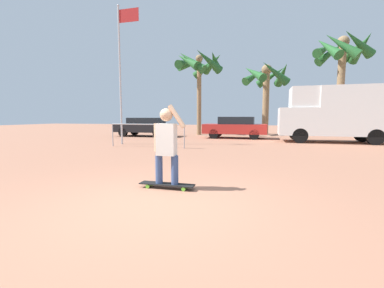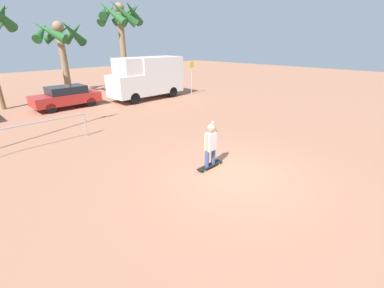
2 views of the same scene
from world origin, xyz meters
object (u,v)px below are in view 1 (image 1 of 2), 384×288
at_px(person_skateboarder, 166,142).
at_px(flagpole, 122,64).
at_px(palm_tree_far_left, 200,65).
at_px(palm_tree_near_van, 342,54).
at_px(skateboard, 167,184).
at_px(parked_car_black, 146,126).
at_px(parked_car_red, 235,127).
at_px(palm_tree_center_background, 267,79).
at_px(camper_van, 336,113).

distance_m(person_skateboarder, flagpole, 9.23).
bearing_deg(palm_tree_far_left, palm_tree_near_van, 9.70).
relative_size(skateboard, palm_tree_far_left, 0.17).
bearing_deg(palm_tree_near_van, parked_car_black, -162.05).
bearing_deg(parked_car_red, palm_tree_center_background, 67.15).
bearing_deg(flagpole, palm_tree_far_left, 75.16).
distance_m(camper_van, parked_car_red, 5.74).
bearing_deg(palm_tree_center_background, palm_tree_far_left, -157.89).
xyz_separation_m(palm_tree_center_background, palm_tree_far_left, (-4.97, -2.02, 0.95)).
height_order(skateboard, palm_tree_far_left, palm_tree_far_left).
xyz_separation_m(skateboard, palm_tree_center_background, (1.94, 16.85, 4.29)).
bearing_deg(parked_car_black, parked_car_red, 0.64).
bearing_deg(parked_car_red, skateboard, -90.07).
xyz_separation_m(person_skateboarder, parked_car_red, (0.02, 12.29, -0.18)).
xyz_separation_m(parked_car_red, parked_car_black, (-6.36, -0.07, -0.02)).
bearing_deg(skateboard, flagpole, 125.76).
relative_size(palm_tree_near_van, flagpole, 1.07).
distance_m(palm_tree_center_background, flagpole, 12.06).
height_order(skateboard, camper_van, camper_van).
distance_m(parked_car_red, flagpole, 7.99).
height_order(palm_tree_center_background, palm_tree_far_left, palm_tree_far_left).
xyz_separation_m(parked_car_red, flagpole, (-5.10, -5.22, 3.25)).
xyz_separation_m(camper_van, palm_tree_center_background, (-3.58, 5.94, 2.75)).
height_order(skateboard, palm_tree_near_van, palm_tree_near_van).
bearing_deg(palm_tree_near_van, skateboard, -113.12).
bearing_deg(parked_car_black, skateboard, -62.53).
bearing_deg(person_skateboarder, parked_car_black, 117.46).
bearing_deg(flagpole, skateboard, -54.24).
xyz_separation_m(palm_tree_near_van, palm_tree_far_left, (-10.10, -1.73, -0.56)).
relative_size(skateboard, parked_car_red, 0.27).
xyz_separation_m(skateboard, parked_car_red, (0.01, 12.29, 0.66)).
relative_size(camper_van, parked_car_black, 1.33).
bearing_deg(parked_car_red, palm_tree_far_left, 140.01).
relative_size(palm_tree_center_background, flagpole, 0.82).
distance_m(person_skateboarder, parked_car_black, 13.77).
xyz_separation_m(palm_tree_near_van, palm_tree_center_background, (-5.13, 0.29, -1.51)).
distance_m(parked_car_red, palm_tree_near_van, 9.72).
bearing_deg(camper_van, skateboard, -116.82).
xyz_separation_m(parked_car_black, palm_tree_far_left, (3.32, 2.62, 4.59)).
bearing_deg(parked_car_black, person_skateboarder, -62.54).
xyz_separation_m(skateboard, palm_tree_near_van, (7.07, 16.56, 5.80)).
bearing_deg(person_skateboarder, palm_tree_far_left, 101.53).
relative_size(person_skateboarder, parked_car_black, 0.37).
relative_size(camper_van, palm_tree_center_background, 0.99).
height_order(palm_tree_center_background, flagpole, flagpole).
relative_size(skateboard, palm_tree_center_background, 0.19).
relative_size(parked_car_red, palm_tree_near_van, 0.55).
height_order(palm_tree_near_van, flagpole, palm_tree_near_van).
distance_m(parked_car_black, palm_tree_far_left, 6.25).
relative_size(skateboard, palm_tree_near_van, 0.15).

